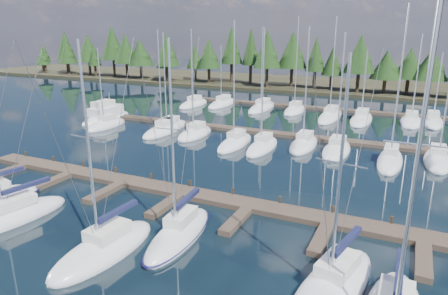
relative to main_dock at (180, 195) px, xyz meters
The scene contains 11 objects.
ground 12.65m from the main_dock, 90.00° to the left, with size 260.00×260.00×0.00m, color black.
far_shore 72.64m from the main_dock, 90.00° to the left, with size 220.00×30.00×0.60m, color #302C1A.
main_dock is the anchor object (origin of this frame).
back_docks 32.23m from the main_dock, 90.00° to the left, with size 50.00×21.80×0.40m.
front_sailboat_2 12.44m from the main_dock, 134.91° to the right, with size 4.05×8.94×13.00m.
front_sailboat_3 9.31m from the main_dock, 88.54° to the right, with size 3.49×8.31×13.57m.
front_sailboat_4 6.67m from the main_dock, 59.37° to the right, with size 3.17×8.47×13.59m.
front_sailboat_5 15.35m from the main_dock, 27.18° to the right, with size 4.62×9.01×13.07m.
back_sailboat_rows 27.94m from the main_dock, 89.66° to the left, with size 44.52×32.16×16.37m.
motor_yacht_left 32.66m from the main_dock, 141.29° to the left, with size 3.47×9.96×4.96m.
tree_line 63.23m from the main_dock, 89.84° to the left, with size 184.84×11.45×13.70m.
Camera 1 is at (16.14, -8.47, 13.21)m, focal length 32.00 mm.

